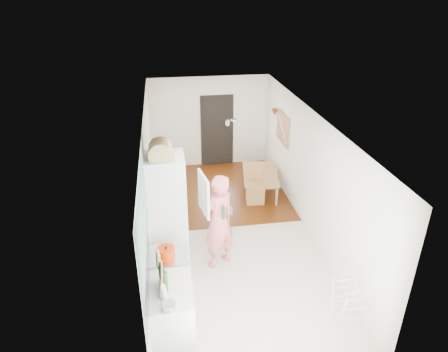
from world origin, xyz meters
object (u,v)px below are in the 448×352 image
object	(u,v)px
dining_table	(261,184)
stool	(220,220)
person	(218,214)
dining_chair	(255,184)
drying_rack	(349,304)

from	to	relation	value
dining_table	stool	size ratio (longest dim) A/B	3.03
person	dining_chair	distance (m)	2.51
person	dining_table	size ratio (longest dim) A/B	1.71
person	stool	bearing A→B (deg)	-131.05
dining_chair	stool	distance (m)	1.42
person	dining_table	xyz separation A→B (m)	(1.42, 2.57, -0.85)
dining_chair	stool	size ratio (longest dim) A/B	2.30
dining_chair	drying_rack	bearing A→B (deg)	-78.05
dining_table	stool	bearing A→B (deg)	148.44
dining_table	drying_rack	xyz separation A→B (m)	(0.29, -4.31, 0.15)
person	drying_rack	xyz separation A→B (m)	(1.71, -1.74, -0.69)
dining_table	dining_chair	size ratio (longest dim) A/B	1.32
stool	drying_rack	distance (m)	3.26
person	dining_chair	bearing A→B (deg)	-150.54
person	drying_rack	world-z (taller)	person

